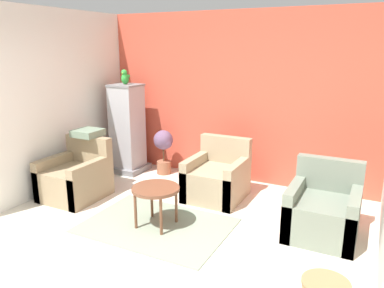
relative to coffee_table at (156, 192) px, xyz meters
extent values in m
plane|color=beige|center=(0.21, -0.96, -0.46)|extent=(20.00, 20.00, 0.00)
cube|color=#C64C38|center=(0.21, 2.11, 0.90)|extent=(4.66, 0.06, 2.72)
cube|color=silver|center=(-2.09, 0.56, 0.90)|extent=(0.06, 3.04, 2.72)
cube|color=gray|center=(0.00, 0.00, -0.45)|extent=(1.78, 1.28, 0.01)
cylinder|color=brown|center=(0.00, 0.00, 0.04)|extent=(0.58, 0.58, 0.04)
cylinder|color=brown|center=(-0.18, -0.18, -0.22)|extent=(0.04, 0.04, 0.48)
cylinder|color=brown|center=(0.18, -0.18, -0.22)|extent=(0.04, 0.04, 0.48)
cylinder|color=brown|center=(-0.18, 0.18, -0.22)|extent=(0.04, 0.04, 0.48)
cylinder|color=brown|center=(0.18, 0.18, -0.22)|extent=(0.04, 0.04, 0.48)
cube|color=#8E7A5B|center=(-1.55, 0.22, -0.23)|extent=(0.78, 0.84, 0.46)
cube|color=#8E7A5B|center=(-1.55, 0.57, 0.20)|extent=(0.78, 0.14, 0.40)
cube|color=#8E7A5B|center=(-1.88, 0.22, -0.16)|extent=(0.12, 0.84, 0.60)
cube|color=#8E7A5B|center=(-1.22, 0.22, -0.16)|extent=(0.12, 0.84, 0.60)
cube|color=slate|center=(1.86, 0.68, -0.23)|extent=(0.78, 0.84, 0.46)
cube|color=slate|center=(1.86, 1.03, 0.20)|extent=(0.78, 0.14, 0.40)
cube|color=slate|center=(1.53, 0.68, -0.16)|extent=(0.12, 0.84, 0.60)
cube|color=slate|center=(2.19, 0.68, -0.16)|extent=(0.12, 0.84, 0.60)
cube|color=#9E896B|center=(0.31, 1.15, -0.23)|extent=(0.78, 0.84, 0.46)
cube|color=#9E896B|center=(0.31, 1.50, 0.20)|extent=(0.78, 0.14, 0.40)
cube|color=#9E896B|center=(-0.02, 1.15, -0.16)|extent=(0.12, 0.84, 0.60)
cube|color=#9E896B|center=(0.64, 1.15, -0.16)|extent=(0.12, 0.84, 0.60)
cube|color=slate|center=(-1.59, 1.60, -0.41)|extent=(0.59, 0.59, 0.10)
cube|color=#A8A8AD|center=(-1.59, 1.60, 0.35)|extent=(0.46, 0.46, 1.41)
cube|color=slate|center=(-1.59, 1.60, 1.07)|extent=(0.49, 0.49, 0.03)
ellipsoid|color=green|center=(-1.59, 1.60, 1.18)|extent=(0.12, 0.15, 0.19)
sphere|color=green|center=(-1.59, 1.58, 1.28)|extent=(0.10, 0.10, 0.10)
cone|color=gold|center=(-1.59, 1.54, 1.28)|extent=(0.05, 0.05, 0.05)
cone|color=green|center=(-1.59, 1.67, 1.16)|extent=(0.06, 0.12, 0.16)
cylinder|color=brown|center=(-0.94, 1.74, -0.34)|extent=(0.24, 0.24, 0.22)
cylinder|color=brown|center=(-0.94, 1.74, -0.10)|extent=(0.03, 0.03, 0.27)
sphere|color=#664C6B|center=(-0.94, 1.74, 0.15)|extent=(0.33, 0.33, 0.33)
sphere|color=#664C6B|center=(-1.03, 1.77, 0.09)|extent=(0.20, 0.20, 0.20)
sphere|color=#664C6B|center=(-0.86, 1.71, 0.11)|extent=(0.18, 0.18, 0.18)
cylinder|color=olive|center=(2.08, -0.64, -0.21)|extent=(0.41, 0.41, 0.02)
cube|color=slate|center=(-1.55, 0.57, 0.45)|extent=(0.38, 0.38, 0.10)
camera|label=1|loc=(2.32, -3.59, 1.72)|focal=35.00mm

